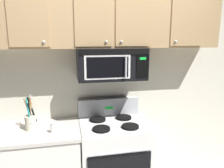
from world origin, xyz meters
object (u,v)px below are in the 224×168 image
(stove_range, at_px, (113,158))
(utensil_crock_cream, at_px, (30,120))
(salt_shaker, at_px, (52,128))
(over_range_microwave, at_px, (111,64))

(stove_range, bearing_deg, utensil_crock_cream, 178.76)
(stove_range, relative_size, salt_shaker, 11.11)
(over_range_microwave, distance_m, salt_shaker, 0.94)
(over_range_microwave, height_order, salt_shaker, over_range_microwave)
(over_range_microwave, distance_m, utensil_crock_cream, 1.06)
(stove_range, distance_m, over_range_microwave, 1.11)
(stove_range, xyz_separation_m, utensil_crock_cream, (-0.89, 0.02, 0.54))
(stove_range, relative_size, over_range_microwave, 1.47)
(over_range_microwave, bearing_deg, salt_shaker, -161.27)
(salt_shaker, bearing_deg, stove_range, 9.28)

